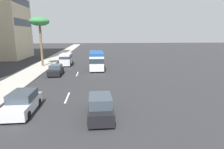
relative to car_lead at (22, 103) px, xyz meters
name	(u,v)px	position (x,y,z in m)	size (l,w,h in m)	color
ground_plane	(80,68)	(19.83, -2.98, -0.77)	(198.00, 198.00, 0.00)	#2D2D30
sidewalk_right	(39,68)	(19.83, 4.33, -0.70)	(162.00, 3.96, 0.15)	#B2ADA3
lane_stripe_mid	(67,97)	(3.21, -2.98, -0.77)	(3.20, 0.16, 0.01)	silver
lane_stripe_far	(77,74)	(14.36, -2.98, -0.77)	(3.20, 0.16, 0.01)	silver
car_lead	(22,103)	(0.00, 0.00, 0.00)	(4.45, 1.92, 1.63)	silver
car_second	(100,107)	(-1.51, -6.04, 0.03)	(4.29, 1.82, 1.71)	black
minibus_third	(96,60)	(18.03, -6.03, 0.90)	(6.76, 2.44, 3.05)	silver
car_fourth	(56,70)	(13.91, 0.13, -0.03)	(4.00, 1.85, 1.56)	black
van_fifth	(66,59)	(22.94, -0.14, 0.55)	(4.66, 2.07, 2.31)	silver
palm_tree	(40,23)	(21.86, 4.11, 7.26)	(3.50, 3.50, 8.94)	brown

